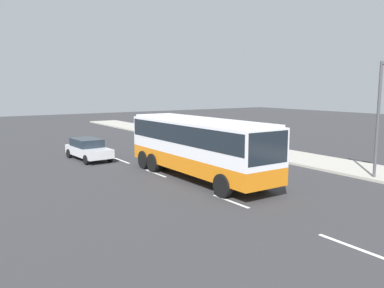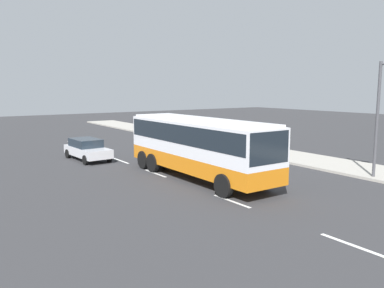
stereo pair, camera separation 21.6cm
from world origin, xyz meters
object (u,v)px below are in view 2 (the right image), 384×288
Objects in this scene: car_silver_hatch at (87,149)px; pedestrian_at_crossing at (280,140)px; coach_bus at (198,142)px; street_lamp at (381,111)px.

pedestrian_at_crossing is (6.02, 12.73, 0.29)m from car_silver_hatch.
street_lamp is (5.77, 7.78, 1.67)m from coach_bus.
car_silver_hatch is 0.73× the size of street_lamp.
coach_bus is 9.57m from car_silver_hatch.
street_lamp reaches higher than car_silver_hatch.
car_silver_hatch is at bearing 169.72° from pedestrian_at_crossing.
coach_bus reaches higher than pedestrian_at_crossing.
car_silver_hatch is at bearing -161.08° from coach_bus.
street_lamp reaches higher than coach_bus.
pedestrian_at_crossing is at bearing 107.10° from coach_bus.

